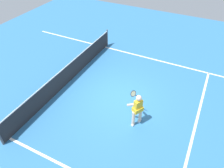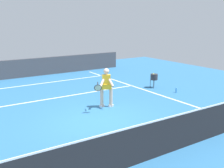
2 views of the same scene
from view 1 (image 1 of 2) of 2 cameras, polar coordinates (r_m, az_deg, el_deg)
The scene contains 5 objects.
ground_plane at distance 10.25m, azimuth 1.86°, elevation -3.79°, with size 23.73×23.73×0.00m, color teal.
service_line_marking at distance 9.80m, azimuth 21.40°, elevation -9.88°, with size 8.04×0.10×0.01m, color white.
sideline_right_marking at distance 13.27m, azimuth 9.27°, elevation 6.94°, with size 0.10×16.26×0.01m, color white.
court_net at distance 11.13m, azimuth -11.62°, elevation 2.73°, with size 8.72×0.08×1.09m.
tennis_player at distance 8.64m, azimuth 6.76°, elevation -6.45°, with size 1.06×0.80×1.55m.
Camera 1 is at (-6.84, -3.04, 7.00)m, focal length 34.37 mm.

